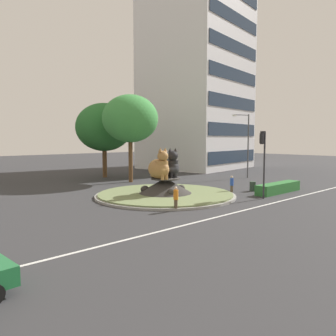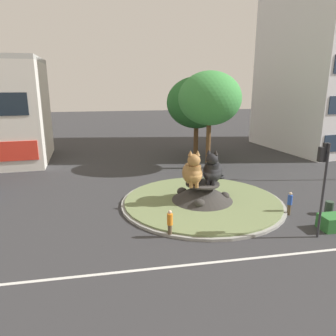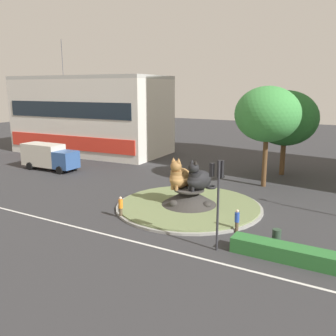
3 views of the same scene
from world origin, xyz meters
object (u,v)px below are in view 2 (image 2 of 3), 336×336
at_px(traffic_light_mast, 324,170).
at_px(pedestrian_orange_shirt, 170,223).
at_px(litter_bin, 329,208).
at_px(second_tree_near_tower, 197,103).
at_px(pedestrian_blue_shirt, 290,203).
at_px(cat_statue_black, 213,170).
at_px(cat_statue_tabby, 193,172).
at_px(broadleaf_tree_behind_island, 210,99).

relative_size(traffic_light_mast, pedestrian_orange_shirt, 3.31).
xyz_separation_m(pedestrian_orange_shirt, litter_bin, (11.30, 1.30, -0.44)).
distance_m(second_tree_near_tower, pedestrian_blue_shirt, 19.65).
bearing_deg(second_tree_near_tower, pedestrian_blue_shirt, -85.91).
relative_size(cat_statue_black, traffic_light_mast, 0.47).
height_order(cat_statue_black, traffic_light_mast, traffic_light_mast).
bearing_deg(cat_statue_black, cat_statue_tabby, -54.97).
bearing_deg(cat_statue_black, litter_bin, 89.76).
height_order(traffic_light_mast, broadleaf_tree_behind_island, broadleaf_tree_behind_island).
bearing_deg(pedestrian_blue_shirt, traffic_light_mast, 79.43).
xyz_separation_m(cat_statue_black, broadleaf_tree_behind_island, (2.70, 9.57, 4.61)).
height_order(broadleaf_tree_behind_island, second_tree_near_tower, broadleaf_tree_behind_island).
height_order(cat_statue_black, broadleaf_tree_behind_island, broadleaf_tree_behind_island).
distance_m(broadleaf_tree_behind_island, pedestrian_orange_shirt, 17.12).
bearing_deg(cat_statue_tabby, cat_statue_black, 105.07).
distance_m(cat_statue_tabby, second_tree_near_tower, 16.99).
relative_size(cat_statue_tabby, pedestrian_orange_shirt, 1.57).
distance_m(cat_statue_black, second_tree_near_tower, 16.39).
relative_size(broadleaf_tree_behind_island, second_tree_near_tower, 1.05).
bearing_deg(litter_bin, cat_statue_tabby, 159.39).
distance_m(cat_statue_black, broadleaf_tree_behind_island, 10.96).
relative_size(traffic_light_mast, second_tree_near_tower, 0.59).
bearing_deg(second_tree_near_tower, cat_statue_black, -101.13).
distance_m(broadleaf_tree_behind_island, second_tree_near_tower, 6.13).
height_order(cat_statue_tabby, litter_bin, cat_statue_tabby).
bearing_deg(cat_statue_tabby, pedestrian_orange_shirt, -22.94).
xyz_separation_m(cat_statue_tabby, pedestrian_orange_shirt, (-2.54, -4.59, -1.66)).
relative_size(cat_statue_tabby, pedestrian_blue_shirt, 1.61).
xyz_separation_m(broadleaf_tree_behind_island, second_tree_near_tower, (0.38, 6.07, -0.79)).
bearing_deg(pedestrian_blue_shirt, litter_bin, 165.18).
relative_size(cat_statue_tabby, traffic_light_mast, 0.47).
relative_size(traffic_light_mast, broadleaf_tree_behind_island, 0.56).
bearing_deg(cat_statue_tabby, litter_bin, 75.43).
relative_size(pedestrian_orange_shirt, litter_bin, 1.85).
xyz_separation_m(broadleaf_tree_behind_island, pedestrian_orange_shirt, (-6.81, -14.41, -6.25)).
bearing_deg(broadleaf_tree_behind_island, second_tree_near_tower, 86.42).
bearing_deg(pedestrian_orange_shirt, second_tree_near_tower, -176.11).
relative_size(cat_statue_black, pedestrian_orange_shirt, 1.56).
bearing_deg(traffic_light_mast, cat_statue_black, 35.39).
distance_m(cat_statue_tabby, cat_statue_black, 1.59).
bearing_deg(broadleaf_tree_behind_island, traffic_light_mast, -84.44).
xyz_separation_m(cat_statue_black, pedestrian_orange_shirt, (-4.11, -4.84, -1.64)).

